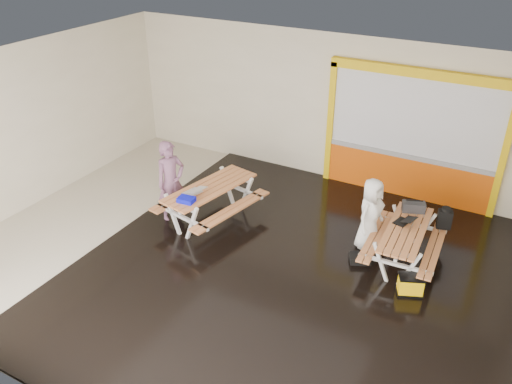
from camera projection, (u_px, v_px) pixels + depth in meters
The scene contains 14 objects.
room at pixel (231, 176), 9.13m from camera, with size 10.02×8.02×3.52m.
deck at pixel (293, 276), 9.43m from camera, with size 7.50×7.98×0.05m, color black.
kiosk at pixel (411, 139), 11.38m from camera, with size 3.88×0.16×3.00m.
picnic_table_left at pixel (210, 195), 10.80m from camera, with size 1.83×2.36×0.85m.
picnic_table_right at pixel (405, 237), 9.56m from camera, with size 1.37×1.95×0.76m.
person_left at pixel (171, 182), 10.80m from camera, with size 0.65×0.43×1.78m, color #734B65.
person_right at pixel (370, 214), 9.85m from camera, with size 0.71×0.46×1.45m, color white.
laptop_left at pixel (194, 191), 10.41m from camera, with size 0.48×0.45×0.17m.
laptop_right at pixel (404, 221), 9.61m from camera, with size 0.42×0.39×0.15m.
blue_pouch at pixel (186, 200), 10.14m from camera, with size 0.32×0.23×0.09m, color #0A0DC4.
toolbox at pixel (414, 207), 9.97m from camera, with size 0.47×0.35×0.25m.
backpack at pixel (445, 218), 9.92m from camera, with size 0.30×0.24×0.44m.
dark_case at pixel (360, 258), 9.75m from camera, with size 0.37×0.28×0.14m, color black.
fluke_bag at pixel (410, 285), 8.90m from camera, with size 0.50×0.42×0.36m.
Camera 1 is at (4.29, -6.93, 5.90)m, focal length 36.73 mm.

